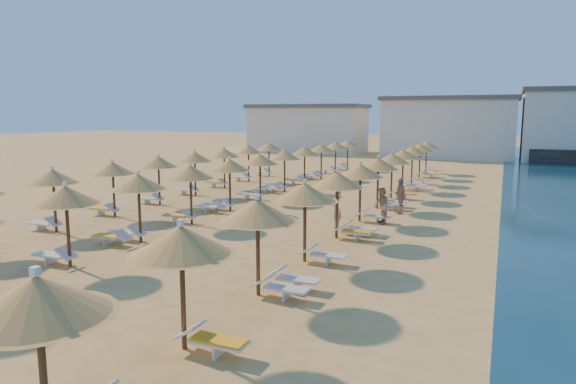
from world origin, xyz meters
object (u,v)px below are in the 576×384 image
at_px(beachgoer_b, 382,206).
at_px(parasol_row_east, 370,168).
at_px(parasol_row_west, 246,163).
at_px(beachgoer_a, 336,209).
at_px(beachgoer_c, 400,196).

bearing_deg(beachgoer_b, parasol_row_east, 179.09).
relative_size(parasol_row_east, parasol_row_west, 1.00).
relative_size(beachgoer_b, beachgoer_a, 0.97).
relative_size(parasol_row_east, beachgoer_a, 24.25).
height_order(parasol_row_west, beachgoer_a, parasol_row_west).
distance_m(parasol_row_west, beachgoer_c, 8.88).
xyz_separation_m(beachgoer_c, beachgoer_a, (-2.07, -4.60, -0.05)).
bearing_deg(beachgoer_a, parasol_row_west, -124.20).
height_order(parasol_row_east, beachgoer_c, parasol_row_east).
bearing_deg(beachgoer_b, beachgoer_a, -75.99).
bearing_deg(beachgoer_c, beachgoer_a, -56.61).
distance_m(parasol_row_east, beachgoer_c, 2.27).
bearing_deg(parasol_row_west, beachgoer_c, 5.92).
bearing_deg(beachgoer_c, parasol_row_west, -116.44).
distance_m(parasol_row_west, beachgoer_a, 7.75).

